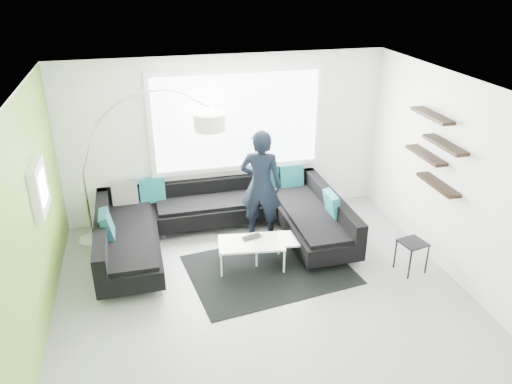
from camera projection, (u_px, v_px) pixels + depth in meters
The scene contains 9 objects.
ground at pixel (261, 292), 6.88m from camera, with size 5.50×5.50×0.00m, color gray.
room_shell at pixel (261, 164), 6.30m from camera, with size 5.54×5.04×2.82m.
sectional_sofa at pixel (223, 225), 7.86m from camera, with size 3.84×2.40×0.82m.
rug at pixel (269, 269), 7.36m from camera, with size 2.30×1.67×0.01m, color black.
coffee_table at pixel (265, 250), 7.47m from camera, with size 1.23×0.71×0.40m, color white.
arc_lamp at pixel (82, 172), 7.59m from camera, with size 2.27×0.74×2.43m, color white, non-canonical shape.
side_table at pixel (411, 256), 7.25m from camera, with size 0.35×0.35×0.48m, color black.
person at pixel (261, 185), 7.89m from camera, with size 0.79×0.66×1.83m, color black.
laptop at pixel (253, 238), 7.38m from camera, with size 0.33×0.26×0.02m, color black.
Camera 1 is at (-1.41, -5.47, 4.15)m, focal length 35.00 mm.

